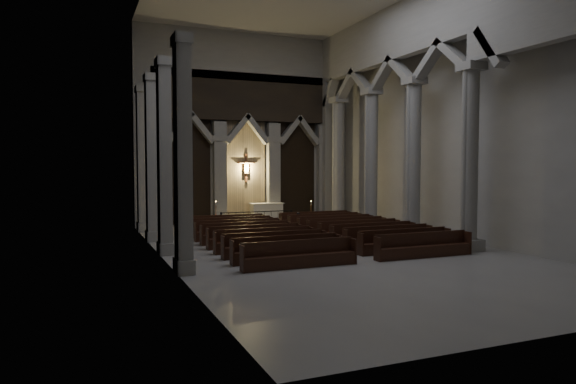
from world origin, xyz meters
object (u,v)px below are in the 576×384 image
Objects in this scene: worshipper at (299,222)px; pews at (309,237)px; altar_rail at (257,216)px; candle_stand_right at (311,218)px; altar at (267,211)px; candle_stand_left at (216,221)px.

pews is at bearing -111.76° from worshipper.
altar_rail is 0.43× the size of pews.
altar is at bearing 133.98° from candle_stand_right.
candle_stand_right is 7.72m from pews.
candle_stand_right is (5.94, -0.41, -0.03)m from candle_stand_left.
candle_stand_right is 1.37× the size of worshipper.
pews reaches higher than altar_rail.
candle_stand_right is at bearing 48.66° from worshipper.
pews is at bearing -70.48° from candle_stand_left.
candle_stand_left reaches higher than candle_stand_right.
candle_stand_left reaches higher than pews.
candle_stand_left is at bearing 136.30° from worshipper.
altar reaches higher than pews.
candle_stand_left is 7.83m from pews.
candle_stand_left is 1.09× the size of candle_stand_right.
worshipper reaches higher than altar_rail.
altar is 3.10m from candle_stand_right.
altar_rail is at bearing 4.20° from candle_stand_left.
pews is 4.43m from worshipper.
altar is 1.36× the size of candle_stand_left.
altar is 0.47× the size of altar_rail.
candle_stand_left is at bearing -175.80° from altar_rail.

